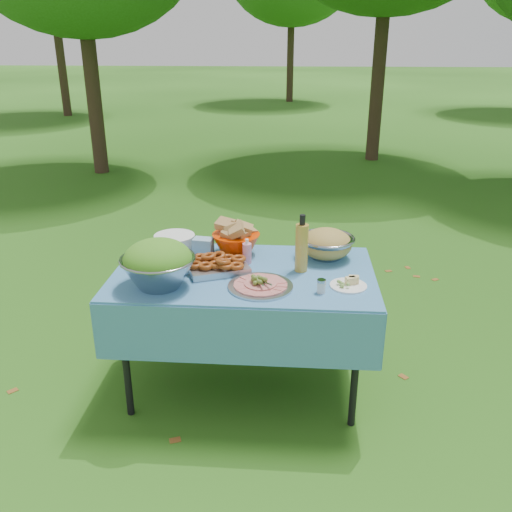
{
  "coord_description": "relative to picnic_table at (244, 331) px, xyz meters",
  "views": [
    {
      "loc": [
        0.28,
        -2.78,
        1.98
      ],
      "look_at": [
        0.07,
        0.0,
        0.86
      ],
      "focal_mm": 38.0,
      "sensor_mm": 36.0,
      "label": 1
    }
  ],
  "objects": [
    {
      "name": "salad_bowl",
      "position": [
        -0.43,
        -0.22,
        0.51
      ],
      "size": [
        0.46,
        0.46,
        0.26
      ],
      "primitive_type": null,
      "rotation": [
        0.0,
        0.0,
        0.17
      ],
      "color": "#96999E",
      "rests_on": "picnic_table"
    },
    {
      "name": "picnic_table",
      "position": [
        0.0,
        0.0,
        0.0
      ],
      "size": [
        1.46,
        0.86,
        0.76
      ],
      "primitive_type": "cube",
      "color": "#84D3FF",
      "rests_on": "ground"
    },
    {
      "name": "ground",
      "position": [
        0.0,
        0.0,
        -0.38
      ],
      "size": [
        80.0,
        80.0,
        0.0
      ],
      "primitive_type": "plane",
      "color": "#15380A",
      "rests_on": "ground"
    },
    {
      "name": "sanitizer_bottle",
      "position": [
        0.01,
        0.13,
        0.45
      ],
      "size": [
        0.05,
        0.05,
        0.15
      ],
      "primitive_type": "cylinder",
      "rotation": [
        0.0,
        0.0,
        -0.01
      ],
      "color": "pink",
      "rests_on": "picnic_table"
    },
    {
      "name": "shaker",
      "position": [
        0.42,
        -0.24,
        0.42
      ],
      "size": [
        0.06,
        0.06,
        0.07
      ],
      "primitive_type": "cylinder",
      "rotation": [
        0.0,
        0.0,
        0.25
      ],
      "color": "silver",
      "rests_on": "picnic_table"
    },
    {
      "name": "bread_bowl",
      "position": [
        -0.07,
        0.28,
        0.48
      ],
      "size": [
        0.38,
        0.38,
        0.19
      ],
      "primitive_type": null,
      "rotation": [
        0.0,
        0.0,
        0.4
      ],
      "color": "#E93600",
      "rests_on": "picnic_table"
    },
    {
      "name": "plate_stack",
      "position": [
        -0.46,
        0.3,
        0.43
      ],
      "size": [
        0.31,
        0.31,
        0.1
      ],
      "primitive_type": "cylinder",
      "rotation": [
        0.0,
        0.0,
        0.29
      ],
      "color": "white",
      "rests_on": "picnic_table"
    },
    {
      "name": "fried_tray",
      "position": [
        -0.15,
        -0.0,
        0.42
      ],
      "size": [
        0.39,
        0.34,
        0.08
      ],
      "primitive_type": "cube",
      "rotation": [
        0.0,
        0.0,
        0.39
      ],
      "color": "#B3B3B7",
      "rests_on": "picnic_table"
    },
    {
      "name": "pasta_bowl_steel",
      "position": [
        0.47,
        0.25,
        0.47
      ],
      "size": [
        0.39,
        0.39,
        0.18
      ],
      "primitive_type": null,
      "rotation": [
        0.0,
        0.0,
        -0.21
      ],
      "color": "#96999E",
      "rests_on": "picnic_table"
    },
    {
      "name": "wipes_box",
      "position": [
        -0.27,
        0.24,
        0.43
      ],
      "size": [
        0.13,
        0.1,
        0.1
      ],
      "primitive_type": "cube",
      "rotation": [
        0.0,
        0.0,
        -0.14
      ],
      "color": "#8FBEDD",
      "rests_on": "picnic_table"
    },
    {
      "name": "pasta_bowl_white",
      "position": [
        -0.47,
        0.07,
        0.44
      ],
      "size": [
        0.24,
        0.24,
        0.13
      ],
      "primitive_type": null,
      "rotation": [
        0.0,
        0.0,
        -0.04
      ],
      "color": "white",
      "rests_on": "picnic_table"
    },
    {
      "name": "cheese_plate",
      "position": [
        0.57,
        -0.15,
        0.41
      ],
      "size": [
        0.23,
        0.23,
        0.05
      ],
      "primitive_type": "cylinder",
      "rotation": [
        0.0,
        0.0,
        0.19
      ],
      "color": "white",
      "rests_on": "picnic_table"
    },
    {
      "name": "oil_bottle",
      "position": [
        0.32,
        0.04,
        0.55
      ],
      "size": [
        0.08,
        0.08,
        0.33
      ],
      "primitive_type": "cylinder",
      "rotation": [
        0.0,
        0.0,
        -0.17
      ],
      "color": "gold",
      "rests_on": "picnic_table"
    },
    {
      "name": "charcuterie_platter",
      "position": [
        0.11,
        -0.2,
        0.42
      ],
      "size": [
        0.35,
        0.35,
        0.08
      ],
      "primitive_type": "cylinder",
      "rotation": [
        0.0,
        0.0,
        0.0
      ],
      "color": "#B0B2B8",
      "rests_on": "picnic_table"
    }
  ]
}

